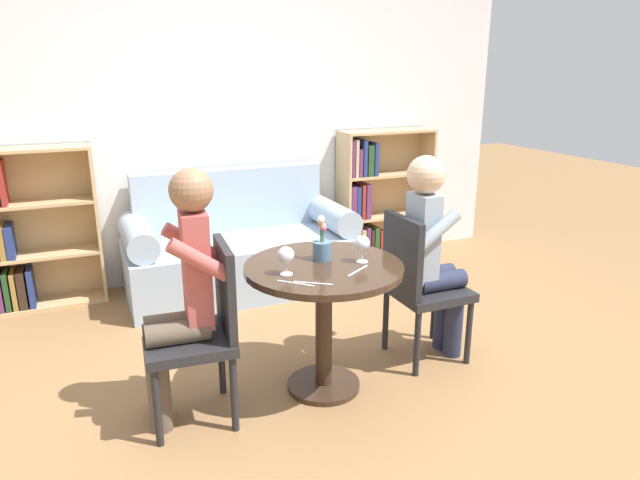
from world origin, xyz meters
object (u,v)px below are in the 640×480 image
couch (240,250)px  chair_right (418,282)px  bookshelf_left (18,235)px  wine_glass_left (286,256)px  bookshelf_right (373,199)px  person_right (433,251)px  chair_left (203,326)px  person_left (182,293)px  flower_vase (322,245)px  wine_glass_right (362,244)px

couch → chair_right: size_ratio=1.95×
bookshelf_left → wine_glass_left: bookshelf_left is taller
chair_right → bookshelf_right: bearing=-20.6°
chair_right → person_right: 0.20m
couch → chair_left: size_ratio=1.95×
couch → wine_glass_left: size_ratio=12.24×
couch → person_right: size_ratio=1.42×
bookshelf_left → person_left: person_left is taller
chair_left → person_left: size_ratio=0.71×
bookshelf_left → person_right: size_ratio=0.94×
couch → person_right: bearing=-64.9°
chair_left → chair_right: size_ratio=1.00×
person_right → wine_glass_left: size_ratio=8.62×
flower_vase → bookshelf_right: bearing=54.4°
chair_left → wine_glass_right: size_ratio=6.30×
bookshelf_right → chair_left: bookshelf_right is taller
wine_glass_left → wine_glass_right: 0.43m
chair_left → wine_glass_left: (0.41, -0.06, 0.32)m
bookshelf_right → person_right: size_ratio=0.94×
flower_vase → chair_left: bearing=-173.4°
chair_right → flower_vase: 0.69m
flower_vase → couch: bearing=90.9°
bookshelf_left → wine_glass_left: 2.38m
person_left → wine_glass_right: person_left is taller
bookshelf_right → person_left: bearing=-137.5°
bookshelf_left → bookshelf_right: 2.88m
chair_right → chair_left: bearing=93.8°
bookshelf_left → wine_glass_left: size_ratio=8.13×
wine_glass_right → person_right: bearing=13.0°
bookshelf_left → person_left: bearing=-66.5°
bookshelf_left → person_right: (2.28, -1.82, 0.12)m
chair_right → wine_glass_left: 0.94m
person_left → wine_glass_left: person_left is taller
bookshelf_left → wine_glass_right: bearing=-47.9°
bookshelf_right → bookshelf_left: bearing=-180.0°
person_left → person_right: (1.46, 0.07, -0.00)m
bookshelf_right → wine_glass_left: size_ratio=8.13×
bookshelf_right → wine_glass_right: size_ratio=8.15×
couch → wine_glass_right: 1.76m
bookshelf_left → bookshelf_right: bearing=0.0°
chair_left → wine_glass_right: chair_left is taller
person_left → flower_vase: 0.77m
chair_left → wine_glass_right: 0.90m
wine_glass_right → flower_vase: flower_vase is taller
person_right → chair_left: bearing=93.5°
bookshelf_right → wine_glass_right: (-1.13, -1.94, 0.26)m
couch → person_left: person_left is taller
wine_glass_right → flower_vase: 0.21m
person_right → wine_glass_right: person_right is taller
bookshelf_right → chair_right: (-0.69, -1.82, -0.06)m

